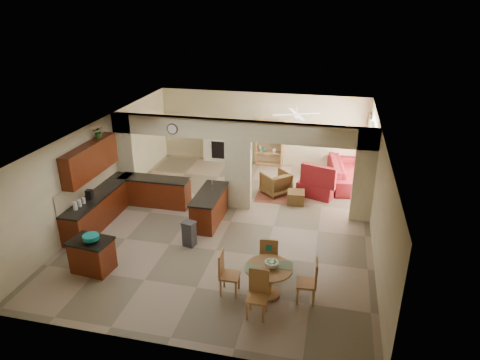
% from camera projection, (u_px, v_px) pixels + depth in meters
% --- Properties ---
extents(floor, '(10.00, 10.00, 0.00)m').
position_uv_depth(floor, '(231.00, 221.00, 12.61)').
color(floor, gray).
rests_on(floor, ground).
extents(ceiling, '(10.00, 10.00, 0.00)m').
position_uv_depth(ceiling, '(230.00, 130.00, 11.51)').
color(ceiling, white).
rests_on(ceiling, wall_back).
extents(wall_back, '(8.00, 0.00, 8.00)m').
position_uv_depth(wall_back, '(262.00, 129.00, 16.54)').
color(wall_back, '#BAAE88').
rests_on(wall_back, floor).
extents(wall_front, '(8.00, 0.00, 8.00)m').
position_uv_depth(wall_front, '(162.00, 285.00, 7.58)').
color(wall_front, '#BAAE88').
rests_on(wall_front, floor).
extents(wall_left, '(0.00, 10.00, 10.00)m').
position_uv_depth(wall_left, '(102.00, 166.00, 12.88)').
color(wall_left, '#BAAE88').
rests_on(wall_left, floor).
extents(wall_right, '(0.00, 10.00, 10.00)m').
position_uv_depth(wall_right, '(377.00, 191.00, 11.24)').
color(wall_right, '#BAAE88').
rests_on(wall_right, floor).
extents(partition_left_pier, '(0.60, 0.25, 2.80)m').
position_uv_depth(partition_left_pier, '(126.00, 156.00, 13.72)').
color(partition_left_pier, '#BAAE88').
rests_on(partition_left_pier, floor).
extents(partition_center_pier, '(0.80, 0.25, 2.20)m').
position_uv_depth(partition_center_pier, '(238.00, 174.00, 13.08)').
color(partition_center_pier, '#BAAE88').
rests_on(partition_center_pier, floor).
extents(partition_right_pier, '(0.60, 0.25, 2.80)m').
position_uv_depth(partition_right_pier, '(364.00, 176.00, 12.20)').
color(partition_right_pier, '#BAAE88').
rests_on(partition_right_pier, floor).
extents(partition_header, '(8.00, 0.25, 0.60)m').
position_uv_depth(partition_header, '(238.00, 130.00, 12.52)').
color(partition_header, '#BAAE88').
rests_on(partition_header, partition_center_pier).
extents(kitchen_counter, '(2.52, 3.29, 1.48)m').
position_uv_depth(kitchen_counter, '(124.00, 200.00, 12.88)').
color(kitchen_counter, '#3E1207').
rests_on(kitchen_counter, floor).
extents(upper_cabinets, '(0.35, 2.40, 0.90)m').
position_uv_depth(upper_cabinets, '(90.00, 160.00, 11.92)').
color(upper_cabinets, '#3E1207').
rests_on(upper_cabinets, wall_left).
extents(peninsula, '(0.70, 1.85, 0.91)m').
position_uv_depth(peninsula, '(210.00, 207.00, 12.46)').
color(peninsula, '#3E1207').
rests_on(peninsula, floor).
extents(wall_clock, '(0.34, 0.03, 0.34)m').
position_uv_depth(wall_clock, '(172.00, 129.00, 12.82)').
color(wall_clock, '#472517').
rests_on(wall_clock, partition_header).
extents(rug, '(1.60, 1.30, 0.01)m').
position_uv_depth(rug, '(281.00, 195.00, 14.25)').
color(rug, brown).
rests_on(rug, floor).
extents(fireplace, '(1.60, 0.35, 1.20)m').
position_uv_depth(fireplace, '(221.00, 146.00, 17.03)').
color(fireplace, silver).
rests_on(fireplace, floor).
extents(shelving_unit, '(1.00, 0.32, 1.80)m').
position_uv_depth(shelving_unit, '(269.00, 143.00, 16.50)').
color(shelving_unit, olive).
rests_on(shelving_unit, floor).
extents(window_a, '(0.02, 0.90, 1.90)m').
position_uv_depth(window_a, '(371.00, 167.00, 13.39)').
color(window_a, white).
rests_on(window_a, wall_right).
extents(window_b, '(0.02, 0.90, 1.90)m').
position_uv_depth(window_b, '(368.00, 149.00, 14.91)').
color(window_b, white).
rests_on(window_b, wall_right).
extents(glazed_door, '(0.02, 0.70, 2.10)m').
position_uv_depth(glazed_door, '(369.00, 162.00, 14.21)').
color(glazed_door, white).
rests_on(glazed_door, wall_right).
extents(drape_a_left, '(0.10, 0.28, 2.30)m').
position_uv_depth(drape_a_left, '(371.00, 174.00, 12.86)').
color(drape_a_left, '#42211A').
rests_on(drape_a_left, wall_right).
extents(drape_a_right, '(0.10, 0.28, 2.30)m').
position_uv_depth(drape_a_right, '(369.00, 160.00, 13.93)').
color(drape_a_right, '#42211A').
rests_on(drape_a_right, wall_right).
extents(drape_b_left, '(0.10, 0.28, 2.30)m').
position_uv_depth(drape_b_left, '(368.00, 155.00, 14.38)').
color(drape_b_left, '#42211A').
rests_on(drape_b_left, wall_right).
extents(drape_b_right, '(0.10, 0.28, 2.30)m').
position_uv_depth(drape_b_right, '(366.00, 144.00, 15.45)').
color(drape_b_right, '#42211A').
rests_on(drape_b_right, wall_right).
extents(ceiling_fan, '(1.00, 1.00, 0.10)m').
position_uv_depth(ceiling_fan, '(297.00, 114.00, 13.98)').
color(ceiling_fan, white).
rests_on(ceiling_fan, ceiling).
extents(kitchen_island, '(1.02, 0.78, 0.83)m').
position_uv_depth(kitchen_island, '(92.00, 255.00, 10.22)').
color(kitchen_island, '#3E1207').
rests_on(kitchen_island, floor).
extents(teal_bowl, '(0.38, 0.38, 0.18)m').
position_uv_depth(teal_bowl, '(91.00, 238.00, 9.96)').
color(teal_bowl, '#138483').
rests_on(teal_bowl, kitchen_island).
extents(trash_can, '(0.35, 0.32, 0.64)m').
position_uv_depth(trash_can, '(189.00, 235.00, 11.29)').
color(trash_can, '#303032').
rests_on(trash_can, floor).
extents(dining_table, '(1.05, 1.05, 0.72)m').
position_uv_depth(dining_table, '(269.00, 276.00, 9.34)').
color(dining_table, olive).
rests_on(dining_table, floor).
extents(fruit_bowl, '(0.30, 0.30, 0.16)m').
position_uv_depth(fruit_bowl, '(272.00, 264.00, 9.22)').
color(fruit_bowl, '#5DAA24').
rests_on(fruit_bowl, dining_table).
extents(sofa, '(2.85, 1.42, 0.80)m').
position_uv_depth(sofa, '(346.00, 173.00, 15.06)').
color(sofa, maroon).
rests_on(sofa, floor).
extents(chaise, '(1.41, 1.27, 0.47)m').
position_uv_depth(chaise, '(318.00, 188.00, 14.26)').
color(chaise, maroon).
rests_on(chaise, floor).
extents(armchair, '(1.16, 1.16, 0.76)m').
position_uv_depth(armchair, '(276.00, 183.00, 14.27)').
color(armchair, maroon).
rests_on(armchair, floor).
extents(ottoman, '(0.59, 0.59, 0.39)m').
position_uv_depth(ottoman, '(296.00, 197.00, 13.68)').
color(ottoman, maroon).
rests_on(ottoman, floor).
extents(plant, '(0.40, 0.38, 0.35)m').
position_uv_depth(plant, '(99.00, 132.00, 12.21)').
color(plant, '#1D4412').
rests_on(plant, upper_cabinets).
extents(chair_north, '(0.46, 0.46, 1.02)m').
position_uv_depth(chair_north, '(269.00, 255.00, 9.99)').
color(chair_north, olive).
rests_on(chair_north, floor).
extents(chair_east, '(0.44, 0.44, 1.02)m').
position_uv_depth(chair_east, '(311.00, 280.00, 9.11)').
color(chair_east, olive).
rests_on(chair_east, floor).
extents(chair_south, '(0.42, 0.43, 1.02)m').
position_uv_depth(chair_south, '(258.00, 291.00, 8.75)').
color(chair_south, olive).
rests_on(chair_south, floor).
extents(chair_west, '(0.44, 0.43, 1.02)m').
position_uv_depth(chair_west, '(226.00, 271.00, 9.39)').
color(chair_west, olive).
rests_on(chair_west, floor).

